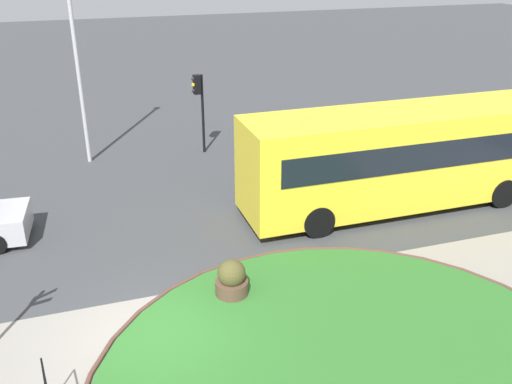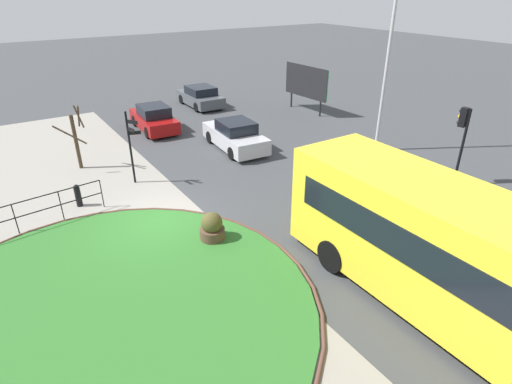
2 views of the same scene
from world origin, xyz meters
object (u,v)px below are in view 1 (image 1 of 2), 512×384
object	(u,v)px
lamppost_tall	(74,36)
planter_near_signpost	(232,281)
bus_yellow	(400,156)
traffic_light_near	(199,96)

from	to	relation	value
lamppost_tall	planter_near_signpost	bearing A→B (deg)	-75.25
bus_yellow	lamppost_tall	bearing A→B (deg)	141.84
traffic_light_near	lamppost_tall	bearing A→B (deg)	-13.61
bus_yellow	lamppost_tall	world-z (taller)	lamppost_tall
lamppost_tall	planter_near_signpost	world-z (taller)	lamppost_tall
traffic_light_near	lamppost_tall	world-z (taller)	lamppost_tall
planter_near_signpost	lamppost_tall	bearing A→B (deg)	104.75
bus_yellow	traffic_light_near	size ratio (longest dim) A/B	3.19
bus_yellow	lamppost_tall	size ratio (longest dim) A/B	1.12
bus_yellow	planter_near_signpost	distance (m)	7.65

